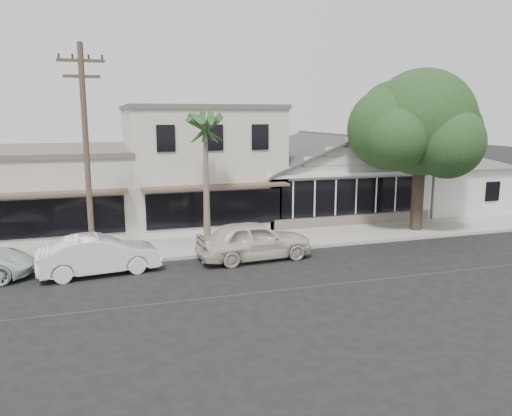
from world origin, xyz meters
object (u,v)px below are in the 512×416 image
object	(u,v)px
car_0	(254,240)
car_1	(99,255)
shade_tree	(418,126)
utility_pole	(86,151)

from	to	relation	value
car_0	car_1	world-z (taller)	car_0
car_0	shade_tree	distance (m)	11.17
car_1	shade_tree	xyz separation A→B (m)	(16.23, 2.64, 4.88)
car_0	car_1	distance (m)	6.47
car_1	shade_tree	world-z (taller)	shade_tree
utility_pole	car_1	xyz separation A→B (m)	(0.25, -1.21, -4.01)
utility_pole	shade_tree	bearing A→B (deg)	4.96
car_0	shade_tree	xyz separation A→B (m)	(9.76, 2.56, 4.80)
car_0	utility_pole	bearing A→B (deg)	76.13
utility_pole	car_0	xyz separation A→B (m)	(6.72, -1.13, -3.93)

